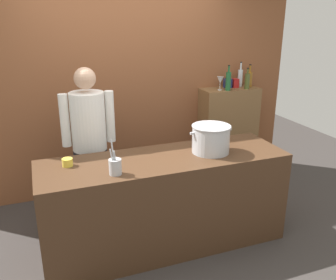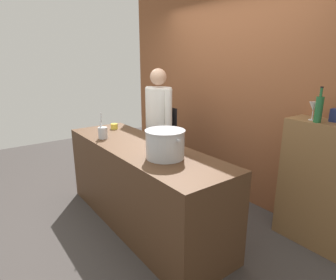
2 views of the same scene
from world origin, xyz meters
name	(u,v)px [view 1 (image 1 of 2)]	position (x,y,z in m)	size (l,w,h in m)	color
ground_plane	(165,242)	(0.00, 0.00, 0.00)	(8.00, 8.00, 0.00)	#383330
brick_back_panel	(124,70)	(0.00, 1.40, 1.50)	(4.40, 0.10, 3.00)	brown
prep_counter	(165,202)	(0.00, 0.00, 0.45)	(2.27, 0.70, 0.90)	#472D1C
bar_cabinet	(228,133)	(1.34, 1.19, 0.61)	(0.76, 0.32, 1.22)	brown
chef	(89,137)	(-0.58, 0.63, 0.96)	(0.53, 0.36, 1.66)	black
stockpot_large	(211,139)	(0.45, -0.02, 1.03)	(0.42, 0.36, 0.26)	#B7BABF
utensil_crock	(115,166)	(-0.50, -0.20, 0.97)	(0.10, 0.10, 0.30)	#B7BABF
butter_jar	(67,162)	(-0.84, 0.11, 0.93)	(0.09, 0.09, 0.07)	yellow
wine_bottle_clear	(240,77)	(1.52, 1.27, 1.34)	(0.06, 0.06, 0.32)	silver
wine_bottle_green	(228,81)	(1.24, 1.08, 1.35)	(0.07, 0.07, 0.32)	#1E592D
wine_bottle_olive	(247,81)	(1.52, 1.09, 1.33)	(0.06, 0.06, 0.27)	#475123
wine_bottle_amber	(249,79)	(1.63, 1.22, 1.33)	(0.07, 0.07, 0.29)	#8C5919
wine_glass_short	(220,80)	(1.16, 1.15, 1.35)	(0.08, 0.08, 0.17)	silver
spice_tin_navy	(228,83)	(1.33, 1.25, 1.28)	(0.09, 0.09, 0.12)	navy
spice_tin_red	(235,83)	(1.42, 1.22, 1.28)	(0.07, 0.07, 0.11)	red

